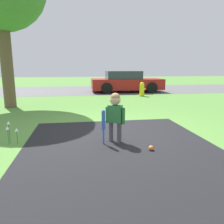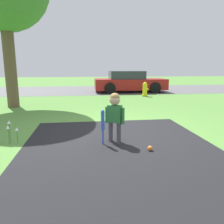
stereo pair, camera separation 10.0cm
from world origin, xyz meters
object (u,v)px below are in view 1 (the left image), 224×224
fire_hydrant (142,89)px  parked_car (126,82)px  sports_ball (151,148)px  child (115,110)px  baseball_bat (103,122)px

fire_hydrant → parked_car: size_ratio=0.17×
parked_car → sports_ball: bearing=-98.8°
sports_ball → fire_hydrant: (1.97, 7.23, 0.31)m
child → fire_hydrant: (2.51, 6.67, -0.27)m
parked_car → child: bearing=-102.8°
baseball_bat → parked_car: parked_car is taller
baseball_bat → fire_hydrant: size_ratio=0.94×
baseball_bat → sports_ball: bearing=-29.8°
sports_ball → parked_car: (1.59, 9.35, 0.55)m
child → fire_hydrant: bearing=97.6°
sports_ball → parked_car: size_ratio=0.02×
child → fire_hydrant: size_ratio=1.35×
sports_ball → parked_car: bearing=80.4°
sports_ball → fire_hydrant: bearing=74.8°
parked_car → fire_hydrant: bearing=-79.1°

